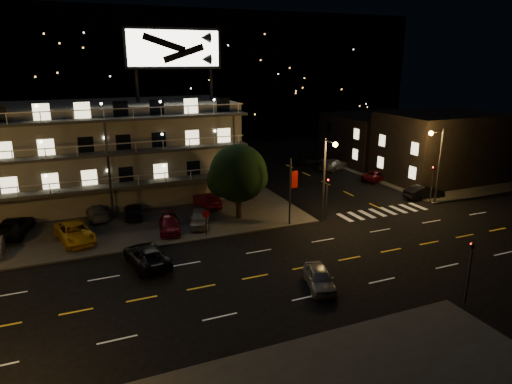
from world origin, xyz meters
name	(u,v)px	position (x,y,z in m)	size (l,w,h in m)	color
ground	(280,272)	(0.00, 0.00, 0.00)	(140.00, 140.00, 0.00)	black
curb_nw	(68,213)	(-14.00, 20.00, 0.07)	(44.00, 24.00, 0.15)	#353533
curb_ne	(414,172)	(30.00, 20.00, 0.07)	(16.00, 24.00, 0.15)	#353533
motel	(102,151)	(-9.94, 23.88, 5.34)	(28.00, 13.80, 18.10)	gray
side_bldg_front	(440,147)	(29.99, 16.00, 4.25)	(14.06, 10.00, 8.50)	black
side_bldg_back	(379,138)	(29.99, 28.00, 3.50)	(14.06, 12.00, 7.00)	black
hill_backdrop	(100,77)	(-5.94, 68.78, 11.55)	(120.00, 25.00, 24.00)	black
streetlight_nc	(326,171)	(8.50, 7.94, 4.96)	(0.44, 1.92, 8.00)	#2D2D30
streetlight_ne	(437,159)	(22.14, 8.30, 4.96)	(1.92, 0.44, 8.00)	#2D2D30
signal_nw	(327,194)	(9.00, 8.50, 2.57)	(0.20, 0.27, 4.60)	#2D2D30
signal_sw	(470,266)	(9.00, -8.50, 2.57)	(0.20, 0.27, 4.60)	#2D2D30
signal_ne	(432,180)	(22.00, 8.50, 2.57)	(0.27, 0.20, 4.60)	#2D2D30
banner_north	(291,190)	(5.09, 8.40, 3.43)	(0.83, 0.16, 6.40)	#2D2D30
stop_sign	(206,219)	(-3.00, 8.57, 1.71)	(0.91, 0.11, 2.61)	#2D2D30
tree	(238,175)	(1.22, 11.90, 4.42)	(5.71, 5.50, 7.19)	black
lot_car_2	(75,232)	(-13.56, 11.77, 0.91)	(2.51, 5.44, 1.51)	gold
lot_car_3	(169,224)	(-5.72, 10.96, 0.79)	(1.80, 4.42, 1.28)	#5D0D18
lot_car_4	(200,218)	(-2.83, 11.24, 0.86)	(1.67, 4.14, 1.41)	gray
lot_car_6	(13,227)	(-18.50, 15.37, 0.90)	(2.49, 5.41, 1.50)	black
lot_car_7	(97,212)	(-11.43, 16.98, 0.80)	(1.83, 4.51, 1.31)	gray
lot_car_8	(133,211)	(-8.15, 15.84, 0.86)	(1.67, 4.16, 1.42)	black
lot_car_9	(207,200)	(-0.63, 16.28, 0.88)	(1.54, 4.42, 1.46)	#5D0D18
side_car_0	(424,192)	(22.59, 10.13, 0.75)	(1.59, 4.55, 1.50)	black
side_car_1	(377,176)	(22.68, 18.62, 0.62)	(2.04, 4.43, 1.23)	#5D0D18
side_car_2	(334,164)	(20.86, 25.91, 0.74)	(2.06, 5.07, 1.47)	gray
side_car_3	(308,160)	(19.08, 30.11, 0.67)	(1.59, 3.95, 1.34)	black
road_car_east	(319,278)	(1.42, -3.12, 0.70)	(1.66, 4.12, 1.40)	gray
road_car_west	(147,255)	(-8.75, 5.11, 0.75)	(2.48, 5.38, 1.50)	black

